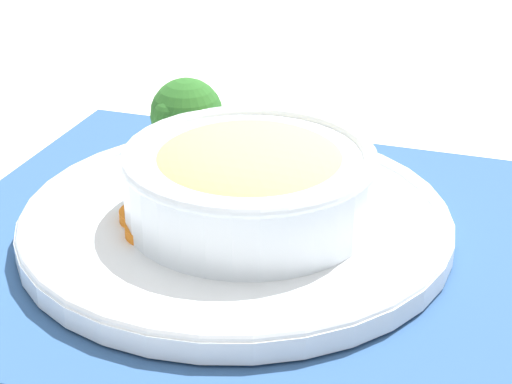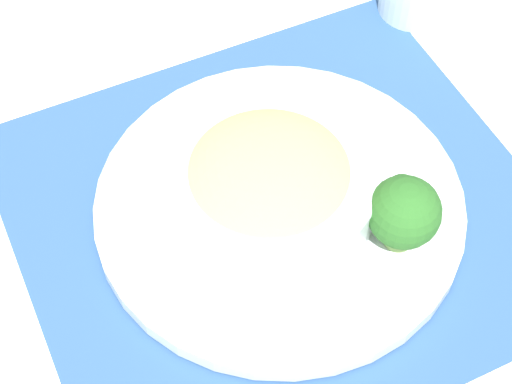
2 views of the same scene
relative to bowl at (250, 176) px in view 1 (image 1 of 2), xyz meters
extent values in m
plane|color=white|center=(0.00, 0.01, -0.05)|extent=(4.00, 4.00, 0.00)
cube|color=#2D5184|center=(0.00, 0.01, -0.05)|extent=(0.42, 0.46, 0.00)
cylinder|color=silver|center=(0.00, 0.01, -0.04)|extent=(0.33, 0.33, 0.02)
torus|color=silver|center=(0.00, 0.01, -0.03)|extent=(0.33, 0.33, 0.01)
cylinder|color=silver|center=(0.00, 0.00, -0.01)|extent=(0.19, 0.19, 0.05)
torus|color=silver|center=(0.00, 0.00, 0.02)|extent=(0.19, 0.19, 0.01)
ellipsoid|color=#EAC66B|center=(0.00, 0.00, 0.00)|extent=(0.15, 0.15, 0.06)
cylinder|color=#759E51|center=(0.08, 0.08, -0.02)|extent=(0.02, 0.02, 0.02)
sphere|color=#286023|center=(0.08, 0.08, 0.01)|extent=(0.06, 0.06, 0.06)
sphere|color=#286023|center=(0.06, 0.09, 0.01)|extent=(0.03, 0.03, 0.03)
sphere|color=#286023|center=(0.09, 0.08, 0.01)|extent=(0.02, 0.02, 0.02)
cylinder|color=orange|center=(-0.03, 0.07, -0.03)|extent=(0.04, 0.04, 0.01)
cylinder|color=orange|center=(-0.05, 0.06, -0.03)|extent=(0.04, 0.04, 0.01)
camera|label=1|loc=(-0.54, -0.18, 0.27)|focal=60.00mm
camera|label=2|loc=(0.38, -0.20, 0.58)|focal=60.00mm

